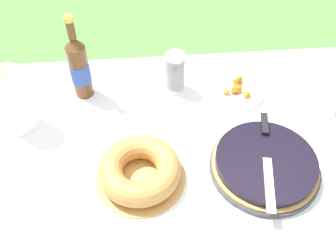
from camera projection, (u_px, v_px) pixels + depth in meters
The scene contains 9 objects.
garden_table at pixel (160, 185), 1.24m from camera, with size 1.65×1.18×0.78m.
tablecloth at pixel (159, 176), 1.20m from camera, with size 1.66×1.19×0.10m.
berry_tart at pixel (265, 165), 1.17m from camera, with size 0.35×0.35×0.06m.
serving_knife at pixel (267, 150), 1.17m from camera, with size 0.10×0.37×0.01m.
bundt_cake at pixel (140, 170), 1.14m from camera, with size 0.29×0.29×0.08m.
cup_stack at pixel (175, 72), 1.39m from camera, with size 0.07×0.07×0.16m.
cider_bottle_amber at pixel (79, 67), 1.34m from camera, with size 0.07×0.07×0.33m.
snack_plate_left at pixel (236, 90), 1.43m from camera, with size 0.22×0.22×0.05m.
paper_towel_roll at pixel (14, 101), 1.24m from camera, with size 0.11×0.11×0.23m.
Camera 1 is at (-0.03, -0.68, 1.76)m, focal length 40.00 mm.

